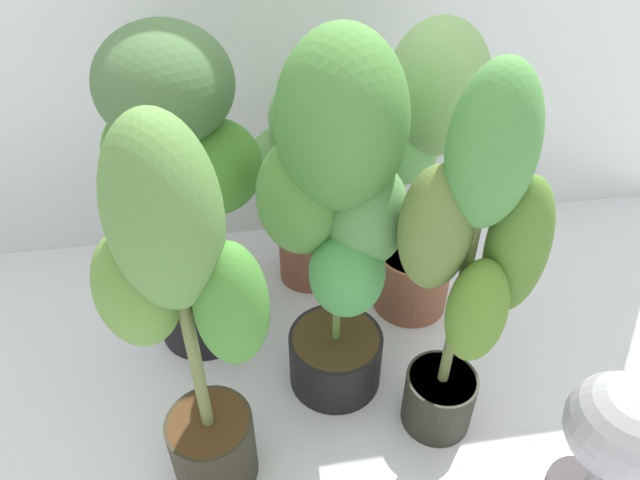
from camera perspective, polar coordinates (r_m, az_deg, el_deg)
ground_plane at (r=1.62m, az=1.16°, el=-16.88°), size 8.00×8.00×0.00m
potted_plant_front_left at (r=1.11m, az=-13.50°, el=-7.26°), size 0.37×0.26×0.98m
potted_plant_center at (r=1.27m, az=1.75°, el=2.64°), size 0.42×0.39×1.01m
potted_plant_back_left at (r=1.49m, az=-13.74°, el=6.97°), size 0.44×0.41×0.95m
potted_plant_front_right at (r=1.22m, az=14.84°, el=-2.32°), size 0.36×0.28×1.00m
potted_plant_back_right at (r=1.59m, az=10.35°, el=7.91°), size 0.38×0.35×0.93m
potted_plant_back_center at (r=1.74m, az=-1.17°, el=6.61°), size 0.38×0.28×0.72m
floor_fan at (r=1.42m, az=27.97°, el=-16.73°), size 0.28×0.28×0.40m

